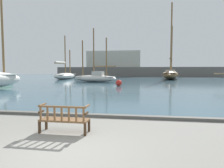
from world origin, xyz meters
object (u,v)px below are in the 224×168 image
Objects in this scene: park_bench at (64,119)px; sailboat_nearest_starboard at (95,77)px; sailboat_mid_starboard at (170,73)px; channel_buoy at (119,83)px; sailboat_nearest_port at (65,75)px.

sailboat_nearest_starboard is at bearing 101.37° from park_bench.
sailboat_mid_starboard is 11.04× the size of channel_buoy.
sailboat_mid_starboard is (8.35, 37.76, 0.79)m from park_bench.
park_bench is 0.18× the size of sailboat_nearest_port.
sailboat_nearest_starboard is at bearing -44.71° from sailboat_nearest_port.
channel_buoy is (-0.36, 18.00, -0.01)m from park_bench.
channel_buoy is (13.31, -15.86, -0.46)m from sailboat_nearest_port.
channel_buoy is at bearing -113.78° from sailboat_mid_starboard.
sailboat_nearest_starboard reaches higher than channel_buoy.
park_bench is 0.19× the size of sailboat_nearest_starboard.
sailboat_mid_starboard is (13.45, 12.38, 0.39)m from sailboat_nearest_starboard.
channel_buoy is at bearing 91.15° from park_bench.
sailboat_nearest_starboard is at bearing -137.37° from sailboat_mid_starboard.
park_bench is at bearing -78.63° from sailboat_nearest_starboard.
sailboat_nearest_starboard is 12.06m from sailboat_nearest_port.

